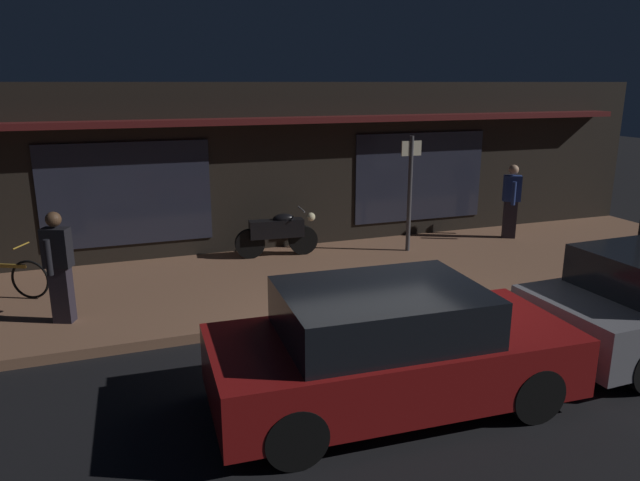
% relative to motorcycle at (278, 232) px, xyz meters
% --- Properties ---
extents(ground_plane, '(60.00, 60.00, 0.00)m').
position_rel_motorcycle_xyz_m(ground_plane, '(0.36, -4.34, -0.65)').
color(ground_plane, black).
extents(sidewalk_slab, '(18.00, 4.00, 0.15)m').
position_rel_motorcycle_xyz_m(sidewalk_slab, '(0.36, -1.34, -0.57)').
color(sidewalk_slab, '#8C6047').
rests_on(sidewalk_slab, ground_plane).
extents(storefront_building, '(18.00, 3.30, 3.60)m').
position_rel_motorcycle_xyz_m(storefront_building, '(0.36, 2.04, 1.16)').
color(storefront_building, black).
rests_on(storefront_building, ground_plane).
extents(motorcycle, '(1.70, 0.55, 0.97)m').
position_rel_motorcycle_xyz_m(motorcycle, '(0.00, 0.00, 0.00)').
color(motorcycle, black).
rests_on(motorcycle, sidewalk_slab).
extents(bicycle_parked, '(1.50, 0.79, 0.91)m').
position_rel_motorcycle_xyz_m(bicycle_parked, '(-4.94, -0.78, -0.14)').
color(bicycle_parked, black).
rests_on(bicycle_parked, sidewalk_slab).
extents(person_photographer, '(0.44, 0.60, 1.67)m').
position_rel_motorcycle_xyz_m(person_photographer, '(-3.93, -2.23, 0.38)').
color(person_photographer, '#28232D').
rests_on(person_photographer, sidewalk_slab).
extents(person_bystander, '(0.44, 0.58, 1.67)m').
position_rel_motorcycle_xyz_m(person_bystander, '(5.37, -0.34, 0.38)').
color(person_bystander, '#28232D').
rests_on(person_bystander, sidewalk_slab).
extents(sign_post, '(0.44, 0.09, 2.40)m').
position_rel_motorcycle_xyz_m(sign_post, '(2.68, -0.52, 0.86)').
color(sign_post, '#47474C').
rests_on(sign_post, sidewalk_slab).
extents(parked_car_near, '(4.17, 1.94, 1.42)m').
position_rel_motorcycle_xyz_m(parked_car_near, '(-0.33, -5.73, 0.06)').
color(parked_car_near, black).
rests_on(parked_car_near, ground_plane).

